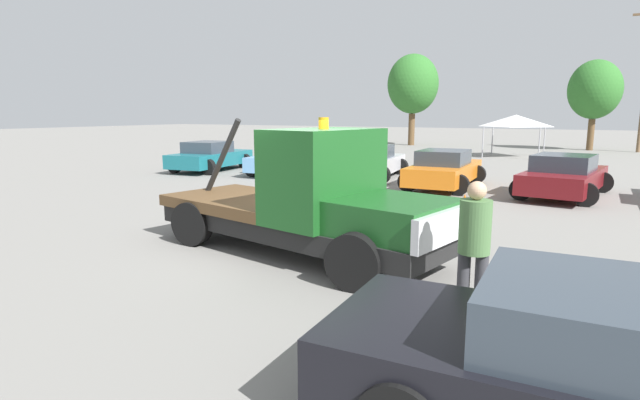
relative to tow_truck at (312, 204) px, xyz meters
The scene contains 12 objects.
ground_plane 1.05m from the tow_truck, 168.48° to the left, with size 160.00×160.00×0.00m, color gray.
tow_truck is the anchor object (origin of this frame).
person_near_truck 3.53m from the tow_truck, 24.88° to the right, with size 0.40×0.40×1.79m.
parked_car_teal 14.65m from the tow_truck, 138.20° to the left, with size 2.77×4.54×1.34m.
parked_car_skyblue 12.69m from the tow_truck, 124.78° to the left, with size 2.79×4.58×1.34m.
parked_car_silver 11.42m from the tow_truck, 107.83° to the left, with size 2.83×4.79×1.34m.
parked_car_orange 9.71m from the tow_truck, 90.88° to the left, with size 2.43×4.68×1.34m.
parked_car_maroon 10.30m from the tow_truck, 69.10° to the left, with size 2.85×4.82×1.34m.
canopy_tent_white 24.19m from the tow_truck, 89.52° to the left, with size 3.13×3.13×2.50m.
tree_left 32.79m from the tow_truck, 82.70° to the left, with size 3.49×3.49×6.23m.
tree_center 33.21m from the tow_truck, 105.40° to the left, with size 4.06×4.06×7.25m.
traffic_cone 5.47m from the tow_truck, 72.77° to the left, with size 0.40×0.40×0.55m.
Camera 1 is at (4.81, -7.85, 2.62)m, focal length 28.00 mm.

